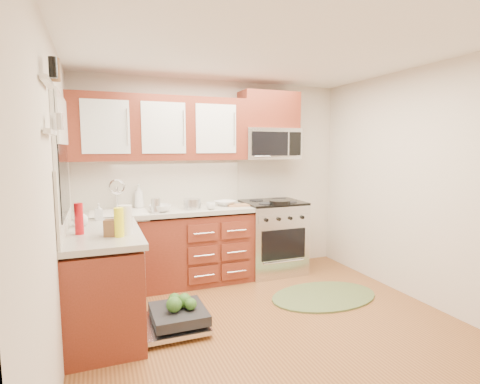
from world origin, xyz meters
name	(u,v)px	position (x,y,z in m)	size (l,w,h in m)	color
floor	(274,328)	(0.00, 0.00, 0.00)	(3.50, 3.50, 0.00)	brown
ceiling	(277,47)	(0.00, 0.00, 2.50)	(3.50, 3.50, 0.00)	white
wall_back	(216,178)	(0.00, 1.75, 1.25)	(3.50, 0.04, 2.50)	beige
wall_front	(450,239)	(0.00, -1.75, 1.25)	(3.50, 0.04, 2.50)	beige
wall_left	(55,205)	(-1.75, 0.00, 1.25)	(0.04, 3.50, 2.50)	beige
wall_right	(425,186)	(1.75, 0.00, 1.25)	(0.04, 3.50, 2.50)	beige
base_cabinet_back	(166,250)	(-0.73, 1.45, 0.42)	(2.05, 0.60, 0.85)	#5B2314
base_cabinet_left	(103,285)	(-1.45, 0.52, 0.42)	(0.60, 1.25, 0.85)	#5B2314
countertop_back	(165,212)	(-0.72, 1.44, 0.90)	(2.07, 0.64, 0.05)	#A39E95
countertop_left	(102,233)	(-1.44, 0.53, 0.90)	(0.64, 1.27, 0.05)	#A39E95
backsplash_back	(160,183)	(-0.73, 1.74, 1.21)	(2.05, 0.02, 0.57)	silver
backsplash_left	(64,200)	(-1.74, 0.52, 1.21)	(0.02, 1.25, 0.57)	silver
upper_cabinets	(161,129)	(-0.73, 1.57, 1.88)	(2.05, 0.35, 0.75)	#5B2314
cabinet_over_mw	(269,110)	(0.68, 1.57, 2.13)	(0.76, 0.35, 0.47)	#5B2314
range	(272,237)	(0.68, 1.43, 0.47)	(0.76, 0.64, 0.95)	silver
microwave	(269,144)	(0.68, 1.55, 1.70)	(0.76, 0.38, 0.40)	silver
sink	(119,223)	(-1.25, 1.42, 0.80)	(0.62, 0.50, 0.26)	white
dishwasher	(174,319)	(-0.86, 0.30, 0.10)	(0.70, 0.60, 0.20)	silver
window	(61,160)	(-1.74, 0.50, 1.55)	(0.03, 1.05, 1.05)	white
window_blind	(62,120)	(-1.71, 0.50, 1.88)	(0.02, 0.96, 0.40)	white
shelf_upper	(48,82)	(-1.72, -0.35, 2.05)	(0.04, 0.40, 0.03)	white
shelf_lower	(51,132)	(-1.72, -0.35, 1.75)	(0.04, 0.40, 0.03)	white
rug	(324,296)	(0.84, 0.44, 0.01)	(1.23, 0.80, 0.02)	#56663A
skillet	(280,202)	(0.65, 1.18, 0.97)	(0.26, 0.26, 0.05)	black
stock_pot	(192,204)	(-0.42, 1.35, 0.99)	(0.21, 0.21, 0.12)	silver
cutting_board	(238,205)	(0.18, 1.39, 0.93)	(0.27, 0.17, 0.02)	#A16F49
canister	(156,206)	(-0.86, 1.25, 1.01)	(0.10, 0.10, 0.16)	silver
paper_towel_roll	(125,220)	(-1.25, 0.31, 1.05)	(0.11, 0.11, 0.25)	white
mustard_bottle	(119,222)	(-1.31, 0.23, 1.05)	(0.08, 0.08, 0.24)	#FDF81C
red_bottle	(79,219)	(-1.62, 0.44, 1.06)	(0.07, 0.07, 0.27)	red
wooden_box	(113,228)	(-1.35, 0.27, 0.99)	(0.14, 0.10, 0.14)	brown
blue_carton	(125,222)	(-1.25, 0.43, 1.00)	(0.10, 0.06, 0.16)	#22559F
bowl_a	(225,203)	(0.04, 1.48, 0.95)	(0.24, 0.24, 0.06)	#999999
bowl_b	(160,208)	(-0.81, 1.31, 0.96)	(0.25, 0.25, 0.08)	#999999
cup	(211,206)	(-0.22, 1.25, 0.97)	(0.11, 0.11, 0.09)	#999999
soap_bottle_a	(139,196)	(-1.00, 1.65, 1.07)	(0.11, 0.11, 0.29)	#999999
soap_bottle_b	(99,212)	(-1.46, 1.04, 1.01)	(0.08, 0.08, 0.17)	#999999
soap_bottle_c	(81,217)	(-1.62, 0.78, 1.01)	(0.13, 0.13, 0.17)	#999999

